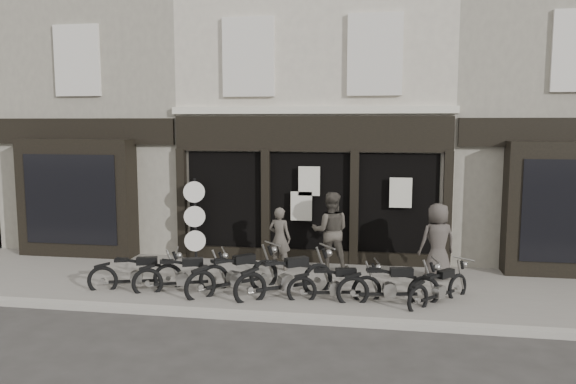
% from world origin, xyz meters
% --- Properties ---
extents(ground_plane, '(90.00, 90.00, 0.00)m').
position_xyz_m(ground_plane, '(0.00, 0.00, 0.00)').
color(ground_plane, '#2D2B28').
rests_on(ground_plane, ground).
extents(pavement, '(30.00, 4.20, 0.12)m').
position_xyz_m(pavement, '(0.00, 0.90, 0.06)').
color(pavement, slate).
rests_on(pavement, ground_plane).
extents(kerb, '(30.00, 0.25, 0.13)m').
position_xyz_m(kerb, '(0.00, -1.25, 0.07)').
color(kerb, gray).
rests_on(kerb, ground_plane).
extents(central_building, '(7.30, 6.22, 8.34)m').
position_xyz_m(central_building, '(0.00, 5.95, 4.08)').
color(central_building, beige).
rests_on(central_building, ground).
extents(neighbour_left, '(5.60, 6.73, 8.34)m').
position_xyz_m(neighbour_left, '(-6.35, 5.90, 4.04)').
color(neighbour_left, gray).
rests_on(neighbour_left, ground).
extents(neighbour_right, '(5.60, 6.73, 8.34)m').
position_xyz_m(neighbour_right, '(6.35, 5.90, 4.04)').
color(neighbour_right, gray).
rests_on(neighbour_right, ground).
extents(motorcycle_0, '(1.98, 0.90, 0.98)m').
position_xyz_m(motorcycle_0, '(-3.42, -0.09, 0.39)').
color(motorcycle_0, black).
rests_on(motorcycle_0, ground).
extents(motorcycle_1, '(1.96, 1.04, 0.99)m').
position_xyz_m(motorcycle_1, '(-2.38, -0.07, 0.40)').
color(motorcycle_1, black).
rests_on(motorcycle_1, ground).
extents(motorcycle_2, '(1.80, 1.74, 1.08)m').
position_xyz_m(motorcycle_2, '(-1.25, 0.02, 0.43)').
color(motorcycle_2, black).
rests_on(motorcycle_2, ground).
extents(motorcycle_3, '(1.99, 1.58, 1.10)m').
position_xyz_m(motorcycle_3, '(-0.11, -0.07, 0.44)').
color(motorcycle_3, black).
rests_on(motorcycle_3, ground).
extents(motorcycle_4, '(1.93, 0.67, 0.93)m').
position_xyz_m(motorcycle_4, '(0.94, -0.15, 0.37)').
color(motorcycle_4, black).
rests_on(motorcycle_4, ground).
extents(motorcycle_5, '(2.09, 0.69, 1.01)m').
position_xyz_m(motorcycle_5, '(2.03, -0.16, 0.40)').
color(motorcycle_5, black).
rests_on(motorcycle_5, ground).
extents(motorcycle_6, '(1.43, 1.56, 0.91)m').
position_xyz_m(motorcycle_6, '(3.02, 0.02, 0.36)').
color(motorcycle_6, black).
rests_on(motorcycle_6, ground).
extents(man_left, '(0.64, 0.49, 1.56)m').
position_xyz_m(man_left, '(-0.62, 2.01, 0.90)').
color(man_left, '#443F38').
rests_on(man_left, pavement).
extents(man_centre, '(1.00, 0.82, 1.93)m').
position_xyz_m(man_centre, '(0.61, 2.22, 1.09)').
color(man_centre, '#3F3A33').
rests_on(man_centre, pavement).
extents(man_right, '(1.02, 0.85, 1.78)m').
position_xyz_m(man_right, '(3.13, 1.80, 1.01)').
color(man_right, '#3E3834').
rests_on(man_right, pavement).
extents(advert_sign_post, '(0.54, 0.36, 2.29)m').
position_xyz_m(advert_sign_post, '(-2.98, 2.56, 1.12)').
color(advert_sign_post, black).
rests_on(advert_sign_post, ground).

